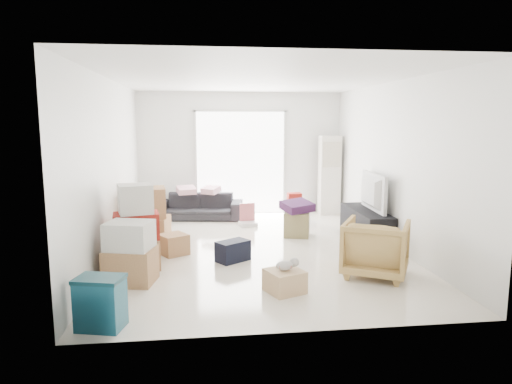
{
  "coord_description": "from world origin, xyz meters",
  "views": [
    {
      "loc": [
        -0.88,
        -7.14,
        2.05
      ],
      "look_at": [
        0.01,
        0.2,
        0.91
      ],
      "focal_mm": 32.0,
      "sensor_mm": 36.0,
      "label": 1
    }
  ],
  "objects_px": {
    "ac_tower": "(329,175)",
    "wood_crate": "(285,281)",
    "ottoman": "(297,224)",
    "storage_bins": "(100,303)",
    "sofa": "(199,202)",
    "armchair": "(376,245)",
    "kids_table": "(294,202)",
    "tv_console": "(366,224)",
    "television": "(367,206)"
  },
  "relations": [
    {
      "from": "ac_tower",
      "to": "wood_crate",
      "type": "distance_m",
      "value": 4.99
    },
    {
      "from": "ottoman",
      "to": "wood_crate",
      "type": "distance_m",
      "value": 2.78
    },
    {
      "from": "storage_bins",
      "to": "ac_tower",
      "type": "bearing_deg",
      "value": 54.14
    },
    {
      "from": "storage_bins",
      "to": "sofa",
      "type": "bearing_deg",
      "value": 79.43
    },
    {
      "from": "armchair",
      "to": "kids_table",
      "type": "distance_m",
      "value": 3.42
    },
    {
      "from": "storage_bins",
      "to": "kids_table",
      "type": "distance_m",
      "value": 5.45
    },
    {
      "from": "tv_console",
      "to": "ottoman",
      "type": "xyz_separation_m",
      "value": [
        -1.18,
        0.33,
        -0.04
      ]
    },
    {
      "from": "wood_crate",
      "to": "sofa",
      "type": "bearing_deg",
      "value": 103.19
    },
    {
      "from": "tv_console",
      "to": "television",
      "type": "bearing_deg",
      "value": 90.0
    },
    {
      "from": "storage_bins",
      "to": "wood_crate",
      "type": "xyz_separation_m",
      "value": [
        2.0,
        0.76,
        -0.13
      ]
    },
    {
      "from": "television",
      "to": "kids_table",
      "type": "bearing_deg",
      "value": 35.34
    },
    {
      "from": "tv_console",
      "to": "storage_bins",
      "type": "xyz_separation_m",
      "value": [
        -3.9,
        -3.11,
        0.01
      ]
    },
    {
      "from": "television",
      "to": "armchair",
      "type": "bearing_deg",
      "value": 164.92
    },
    {
      "from": "ottoman",
      "to": "kids_table",
      "type": "height_order",
      "value": "kids_table"
    },
    {
      "from": "wood_crate",
      "to": "armchair",
      "type": "bearing_deg",
      "value": 18.9
    },
    {
      "from": "sofa",
      "to": "wood_crate",
      "type": "distance_m",
      "value": 4.55
    },
    {
      "from": "sofa",
      "to": "armchair",
      "type": "height_order",
      "value": "armchair"
    },
    {
      "from": "armchair",
      "to": "wood_crate",
      "type": "xyz_separation_m",
      "value": [
        -1.32,
        -0.45,
        -0.28
      ]
    },
    {
      "from": "tv_console",
      "to": "armchair",
      "type": "height_order",
      "value": "armchair"
    },
    {
      "from": "storage_bins",
      "to": "armchair",
      "type": "bearing_deg",
      "value": 19.98
    },
    {
      "from": "ac_tower",
      "to": "armchair",
      "type": "bearing_deg",
      "value": -97.29
    },
    {
      "from": "sofa",
      "to": "kids_table",
      "type": "xyz_separation_m",
      "value": [
        1.94,
        -0.57,
        0.07
      ]
    },
    {
      "from": "sofa",
      "to": "kids_table",
      "type": "height_order",
      "value": "sofa"
    },
    {
      "from": "ac_tower",
      "to": "sofa",
      "type": "distance_m",
      "value": 2.93
    },
    {
      "from": "ac_tower",
      "to": "wood_crate",
      "type": "xyz_separation_m",
      "value": [
        -1.85,
        -4.57,
        -0.74
      ]
    },
    {
      "from": "armchair",
      "to": "ottoman",
      "type": "distance_m",
      "value": 2.32
    },
    {
      "from": "ac_tower",
      "to": "storage_bins",
      "type": "bearing_deg",
      "value": -125.86
    },
    {
      "from": "storage_bins",
      "to": "ottoman",
      "type": "distance_m",
      "value": 4.39
    },
    {
      "from": "television",
      "to": "wood_crate",
      "type": "xyz_separation_m",
      "value": [
        -1.9,
        -2.35,
        -0.46
      ]
    },
    {
      "from": "ac_tower",
      "to": "storage_bins",
      "type": "xyz_separation_m",
      "value": [
        -3.85,
        -5.33,
        -0.61
      ]
    },
    {
      "from": "wood_crate",
      "to": "kids_table",
      "type": "bearing_deg",
      "value": 76.72
    },
    {
      "from": "television",
      "to": "kids_table",
      "type": "xyz_separation_m",
      "value": [
        -0.99,
        1.49,
        -0.16
      ]
    },
    {
      "from": "ac_tower",
      "to": "armchair",
      "type": "distance_m",
      "value": 4.18
    },
    {
      "from": "tv_console",
      "to": "television",
      "type": "relative_size",
      "value": 1.38
    },
    {
      "from": "ac_tower",
      "to": "tv_console",
      "type": "distance_m",
      "value": 2.3
    },
    {
      "from": "sofa",
      "to": "television",
      "type": "bearing_deg",
      "value": -27.09
    },
    {
      "from": "armchair",
      "to": "kids_table",
      "type": "relative_size",
      "value": 1.37
    },
    {
      "from": "storage_bins",
      "to": "kids_table",
      "type": "relative_size",
      "value": 0.88
    },
    {
      "from": "kids_table",
      "to": "wood_crate",
      "type": "xyz_separation_m",
      "value": [
        -0.91,
        -3.85,
        -0.29
      ]
    },
    {
      "from": "tv_console",
      "to": "kids_table",
      "type": "xyz_separation_m",
      "value": [
        -0.99,
        1.49,
        0.17
      ]
    },
    {
      "from": "ottoman",
      "to": "kids_table",
      "type": "xyz_separation_m",
      "value": [
        0.19,
        1.16,
        0.21
      ]
    },
    {
      "from": "wood_crate",
      "to": "tv_console",
      "type": "bearing_deg",
      "value": 51.11
    },
    {
      "from": "kids_table",
      "to": "wood_crate",
      "type": "distance_m",
      "value": 3.96
    },
    {
      "from": "sofa",
      "to": "armchair",
      "type": "xyz_separation_m",
      "value": [
        2.36,
        -3.97,
        0.06
      ]
    },
    {
      "from": "ottoman",
      "to": "wood_crate",
      "type": "height_order",
      "value": "ottoman"
    },
    {
      "from": "storage_bins",
      "to": "ottoman",
      "type": "xyz_separation_m",
      "value": [
        2.72,
        3.44,
        -0.05
      ]
    },
    {
      "from": "ac_tower",
      "to": "sofa",
      "type": "height_order",
      "value": "ac_tower"
    },
    {
      "from": "television",
      "to": "armchair",
      "type": "height_order",
      "value": "armchair"
    },
    {
      "from": "armchair",
      "to": "sofa",
      "type": "bearing_deg",
      "value": -30.07
    },
    {
      "from": "ac_tower",
      "to": "wood_crate",
      "type": "bearing_deg",
      "value": -112.01
    }
  ]
}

